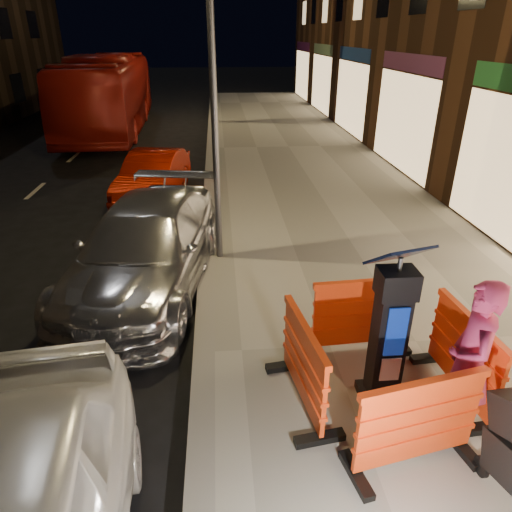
{
  "coord_description": "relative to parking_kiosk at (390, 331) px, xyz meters",
  "views": [
    {
      "loc": [
        0.3,
        -5.08,
        4.09
      ],
      "look_at": [
        0.8,
        1.0,
        1.1
      ],
      "focal_mm": 32.0,
      "sensor_mm": 36.0,
      "label": 1
    }
  ],
  "objects": [
    {
      "name": "barrier_kerbside",
      "position": [
        -0.95,
        0.0,
        -0.43
      ],
      "size": [
        0.77,
        1.45,
        1.07
      ],
      "primitive_type": "cube",
      "rotation": [
        0.0,
        0.0,
        1.72
      ],
      "color": "#F34013",
      "rests_on": "sidewalk"
    },
    {
      "name": "barrier_bldgside",
      "position": [
        0.95,
        0.0,
        -0.43
      ],
      "size": [
        0.67,
        1.42,
        1.07
      ],
      "primitive_type": "cube",
      "rotation": [
        0.0,
        0.0,
        1.65
      ],
      "color": "#F34013",
      "rests_on": "sidewalk"
    },
    {
      "name": "parking_kiosk",
      "position": [
        0.0,
        0.0,
        0.0
      ],
      "size": [
        0.67,
        0.67,
        1.93
      ],
      "primitive_type": "cube",
      "rotation": [
        0.0,
        0.0,
        0.11
      ],
      "color": "black",
      "rests_on": "sidewalk"
    },
    {
      "name": "barrier_front",
      "position": [
        0.0,
        -0.95,
        -0.43
      ],
      "size": [
        1.46,
        0.83,
        1.07
      ],
      "primitive_type": "cube",
      "rotation": [
        0.0,
        0.0,
        0.2
      ],
      "color": "#F34013",
      "rests_on": "sidewalk"
    },
    {
      "name": "car_red",
      "position": [
        -3.62,
        8.22,
        -1.11
      ],
      "size": [
        1.85,
        3.85,
        1.22
      ],
      "primitive_type": "imported",
      "rotation": [
        0.0,
        0.0,
        -0.16
      ],
      "color": "#971203",
      "rests_on": "ground"
    },
    {
      "name": "kerb",
      "position": [
        -2.13,
        1.03,
        -1.04
      ],
      "size": [
        0.3,
        60.0,
        0.15
      ],
      "primitive_type": "cube",
      "color": "slate",
      "rests_on": "ground"
    },
    {
      "name": "ground_plane",
      "position": [
        -2.13,
        1.03,
        -1.11
      ],
      "size": [
        120.0,
        120.0,
        0.0
      ],
      "primitive_type": "plane",
      "color": "black",
      "rests_on": "ground"
    },
    {
      "name": "sidewalk",
      "position": [
        0.87,
        1.03,
        -1.04
      ],
      "size": [
        6.0,
        60.0,
        0.15
      ],
      "primitive_type": "cube",
      "color": "gray",
      "rests_on": "ground"
    },
    {
      "name": "barrier_back",
      "position": [
        0.0,
        0.95,
        -0.43
      ],
      "size": [
        1.41,
        0.65,
        1.07
      ],
      "primitive_type": "cube",
      "rotation": [
        0.0,
        0.0,
        0.06
      ],
      "color": "#F34013",
      "rests_on": "sidewalk"
    },
    {
      "name": "bus_doubledecker",
      "position": [
        -6.65,
        18.07,
        -1.11
      ],
      "size": [
        3.35,
        11.83,
        3.26
      ],
      "primitive_type": "imported",
      "rotation": [
        0.0,
        0.0,
        0.05
      ],
      "color": "maroon",
      "rests_on": "ground"
    },
    {
      "name": "car_silver",
      "position": [
        -3.14,
        3.24,
        -1.11
      ],
      "size": [
        2.84,
        5.33,
        1.47
      ],
      "primitive_type": "imported",
      "rotation": [
        0.0,
        0.0,
        -0.16
      ],
      "color": "#B2B2B7",
      "rests_on": "ground"
    },
    {
      "name": "man",
      "position": [
        0.65,
        -0.54,
        -0.04
      ],
      "size": [
        0.61,
        0.77,
        1.85
      ],
      "primitive_type": "imported",
      "rotation": [
        0.0,
        0.0,
        -1.85
      ],
      "color": "#B72D5D",
      "rests_on": "sidewalk"
    },
    {
      "name": "street_lamp_mid",
      "position": [
        -1.88,
        4.03,
        2.04
      ],
      "size": [
        0.12,
        0.12,
        6.0
      ],
      "primitive_type": "cylinder",
      "color": "#3F3F44",
      "rests_on": "sidewalk"
    },
    {
      "name": "street_lamp_far",
      "position": [
        -1.88,
        19.03,
        2.04
      ],
      "size": [
        0.12,
        0.12,
        6.0
      ],
      "primitive_type": "cylinder",
      "color": "#3F3F44",
      "rests_on": "sidewalk"
    }
  ]
}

